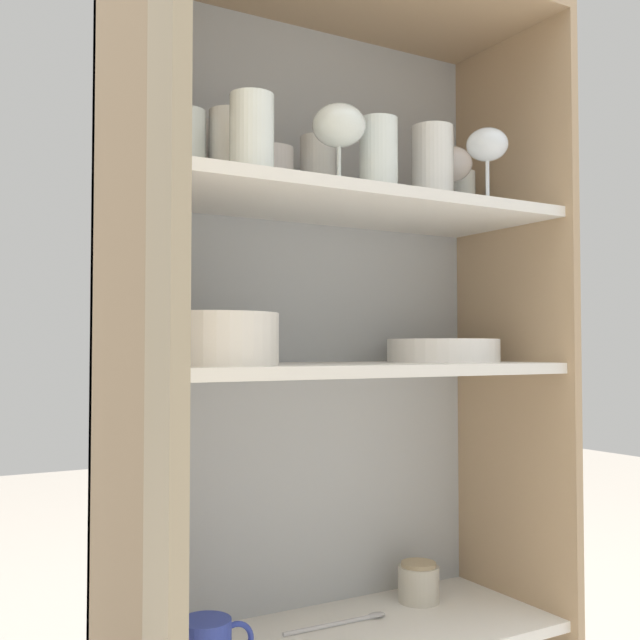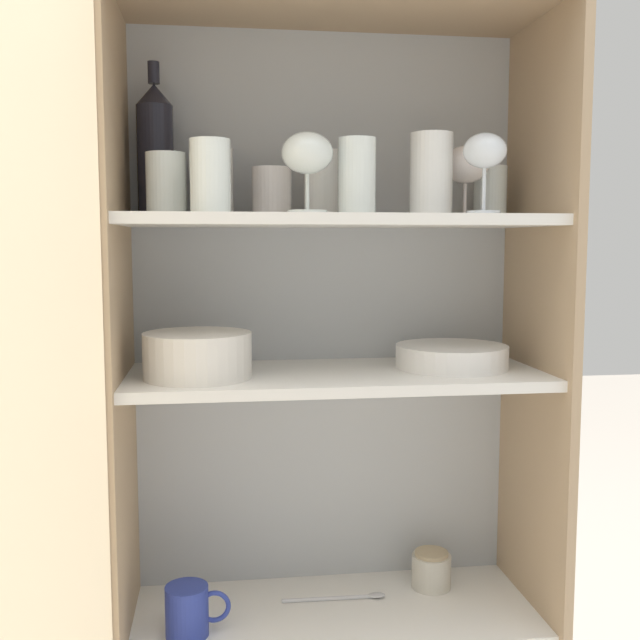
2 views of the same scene
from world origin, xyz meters
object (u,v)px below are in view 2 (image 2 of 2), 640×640
wine_bottle (155,149)px  plate_stack_white (452,356)px  storage_jar (431,570)px  mixing_bowl_large (197,353)px  coffee_mug_primary (188,611)px

wine_bottle → plate_stack_white: 0.70m
plate_stack_white → storage_jar: size_ratio=2.66×
wine_bottle → mixing_bowl_large: wine_bottle is taller
coffee_mug_primary → storage_jar: bearing=14.3°
wine_bottle → coffee_mug_primary: size_ratio=2.41×
plate_stack_white → coffee_mug_primary: (-0.51, -0.07, -0.45)m
coffee_mug_primary → storage_jar: 0.51m
mixing_bowl_large → storage_jar: (0.47, 0.10, -0.48)m
wine_bottle → plate_stack_white: size_ratio=1.32×
wine_bottle → coffee_mug_primary: 0.86m
mixing_bowl_large → wine_bottle: bearing=121.3°
coffee_mug_primary → storage_jar: size_ratio=1.46×
plate_stack_white → storage_jar: bearing=105.2°
plate_stack_white → coffee_mug_primary: bearing=-172.6°
mixing_bowl_large → coffee_mug_primary: bearing=-134.0°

